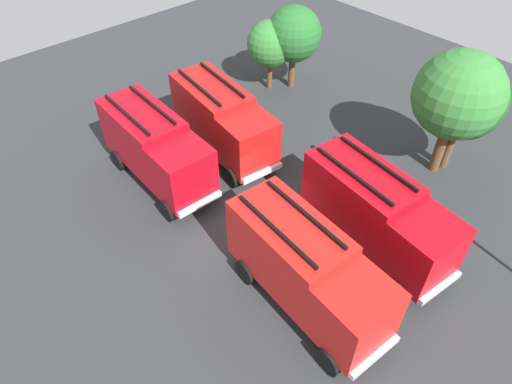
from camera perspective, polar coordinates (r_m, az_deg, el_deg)
The scene contains 12 objects.
ground_plane at distance 22.10m, azimuth 0.00°, elevation -2.65°, with size 48.26×48.26×0.00m, color #2D3033.
fire_truck_0 at distance 23.04m, azimuth -12.47°, elevation 5.55°, with size 7.30×3.01×3.88m.
fire_truck_1 at distance 17.32m, azimuth 6.38°, elevation -9.47°, with size 7.38×3.25×3.88m.
fire_truck_2 at distance 24.52m, azimuth -4.22°, elevation 9.09°, with size 7.45×3.49×3.88m.
fire_truck_3 at distance 19.81m, azimuth 14.96°, elevation -2.44°, with size 7.44×3.46×3.88m.
firefighter_0 at distance 24.71m, azimuth 9.74°, elevation 5.34°, with size 0.45×0.48×1.67m.
firefighter_1 at distance 22.53m, azimuth 17.60°, elevation -0.85°, with size 0.47×0.35×1.64m.
tree_0 at distance 30.12m, azimuth 1.80°, elevation 18.07°, with size 2.95×2.95×4.57m.
tree_1 at distance 30.15m, azimuth 4.77°, elevation 19.11°, with size 3.47×3.47×5.39m.
tree_2 at distance 23.92m, azimuth 24.04°, elevation 11.01°, with size 4.32×4.32×6.70m.
tree_3 at distance 24.58m, azimuth 24.79°, elevation 10.33°, with size 3.88×3.88×6.01m.
traffic_cone_0 at distance 22.11m, azimuth -1.58°, elevation -1.30°, with size 0.51×0.51×0.73m, color #F2600C.
Camera 1 is at (11.37, -10.38, 15.85)m, focal length 31.87 mm.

